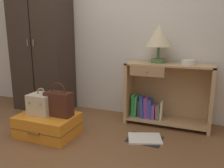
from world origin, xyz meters
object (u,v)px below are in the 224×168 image
object	(u,v)px
suitcase_large	(48,125)
open_book_on_floor	(145,139)
train_case	(42,104)
table_lamp	(159,37)
bottle	(25,120)
wardrobe	(42,42)
bookshelf	(164,95)
handbag	(59,104)
bowl	(188,62)

from	to	relation	value
suitcase_large	open_book_on_floor	bearing A→B (deg)	15.80
open_book_on_floor	train_case	bearing A→B (deg)	-166.25
table_lamp	suitcase_large	bearing A→B (deg)	-141.22
bottle	open_book_on_floor	distance (m)	1.48
wardrobe	bookshelf	size ratio (longest dim) A/B	1.94
wardrobe	open_book_on_floor	bearing A→B (deg)	-15.94
suitcase_large	handbag	distance (m)	0.30
train_case	bowl	bearing A→B (deg)	27.80
bowl	suitcase_large	xyz separation A→B (m)	(-1.42, -0.81, -0.68)
table_lamp	train_case	size ratio (longest dim) A/B	1.57
bowl	open_book_on_floor	world-z (taller)	bowl
wardrobe	open_book_on_floor	size ratio (longest dim) A/B	4.73
bookshelf	bowl	xyz separation A→B (m)	(0.26, -0.03, 0.43)
train_case	suitcase_large	bearing A→B (deg)	-14.70
wardrobe	bookshelf	distance (m)	1.90
train_case	bottle	size ratio (longest dim) A/B	1.55
open_book_on_floor	bookshelf	bearing A→B (deg)	79.31
bookshelf	handbag	bearing A→B (deg)	-141.73
table_lamp	bookshelf	bearing A→B (deg)	-7.26
open_book_on_floor	bottle	bearing A→B (deg)	-171.86
bowl	wardrobe	bearing A→B (deg)	-179.22
table_lamp	train_case	world-z (taller)	table_lamp
bookshelf	open_book_on_floor	distance (m)	0.66
bookshelf	bowl	distance (m)	0.50
open_book_on_floor	suitcase_large	bearing A→B (deg)	-164.20
bookshelf	bowl	world-z (taller)	bowl
suitcase_large	table_lamp	bearing A→B (deg)	38.78
handbag	open_book_on_floor	xyz separation A→B (m)	(0.91, 0.26, -0.37)
wardrobe	suitcase_large	world-z (taller)	wardrobe
bowl	train_case	bearing A→B (deg)	-152.20
wardrobe	train_case	distance (m)	1.14
table_lamp	open_book_on_floor	distance (m)	1.22
bookshelf	handbag	size ratio (longest dim) A/B	2.75
bowl	train_case	distance (m)	1.75
wardrobe	bowl	world-z (taller)	wardrobe
wardrobe	suitcase_large	size ratio (longest dim) A/B	3.07
bookshelf	bottle	distance (m)	1.76
handbag	open_book_on_floor	size ratio (longest dim) A/B	0.89
suitcase_large	train_case	bearing A→B (deg)	165.30
table_lamp	bottle	size ratio (longest dim) A/B	2.43
table_lamp	open_book_on_floor	xyz separation A→B (m)	(-0.00, -0.55, -1.09)
bookshelf	suitcase_large	size ratio (longest dim) A/B	1.59
bottle	open_book_on_floor	world-z (taller)	bottle
wardrobe	bottle	size ratio (longest dim) A/B	10.37
train_case	handbag	world-z (taller)	handbag
bookshelf	suitcase_large	distance (m)	1.45
suitcase_large	open_book_on_floor	size ratio (longest dim) A/B	1.54
bookshelf	bowl	bearing A→B (deg)	-6.11
suitcase_large	open_book_on_floor	world-z (taller)	suitcase_large
wardrobe	table_lamp	bearing A→B (deg)	2.31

